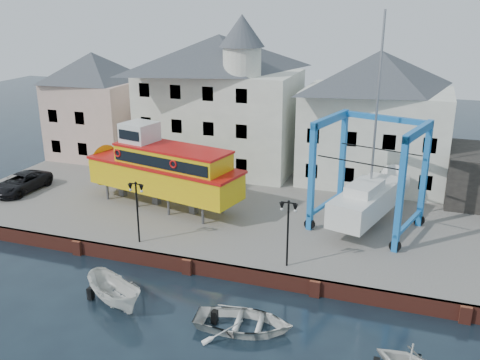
% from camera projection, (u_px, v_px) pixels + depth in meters
% --- Properties ---
extents(ground, '(140.00, 140.00, 0.00)m').
position_uv_depth(ground, '(188.00, 273.00, 33.20)').
color(ground, black).
rests_on(ground, ground).
extents(hardstanding, '(44.00, 22.00, 1.00)m').
position_uv_depth(hardstanding, '(245.00, 205.00, 42.86)').
color(hardstanding, '#605C56').
rests_on(hardstanding, ground).
extents(quay_wall, '(44.00, 0.47, 1.00)m').
position_uv_depth(quay_wall, '(188.00, 265.00, 33.13)').
color(quay_wall, maroon).
rests_on(quay_wall, ground).
extents(building_pink, '(8.00, 7.00, 10.30)m').
position_uv_depth(building_pink, '(96.00, 105.00, 52.91)').
color(building_pink, beige).
rests_on(building_pink, hardstanding).
extents(building_white_main, '(14.00, 8.30, 14.00)m').
position_uv_depth(building_white_main, '(220.00, 101.00, 48.78)').
color(building_white_main, beige).
rests_on(building_white_main, hardstanding).
extents(building_white_right, '(12.00, 8.00, 11.20)m').
position_uv_depth(building_white_right, '(376.00, 118.00, 45.23)').
color(building_white_right, beige).
rests_on(building_white_right, hardstanding).
extents(lamp_post_left, '(1.12, 0.32, 4.20)m').
position_uv_depth(lamp_post_left, '(136.00, 197.00, 34.17)').
color(lamp_post_left, black).
rests_on(lamp_post_left, hardstanding).
extents(lamp_post_right, '(1.12, 0.32, 4.20)m').
position_uv_depth(lamp_post_right, '(288.00, 217.00, 31.05)').
color(lamp_post_right, black).
rests_on(lamp_post_right, hardstanding).
extents(tour_boat, '(14.90, 6.50, 6.31)m').
position_uv_depth(tour_boat, '(155.00, 168.00, 40.70)').
color(tour_boat, '#59595E').
rests_on(tour_boat, hardstanding).
extents(travel_lift, '(7.95, 9.96, 14.58)m').
position_uv_depth(travel_lift, '(372.00, 191.00, 37.35)').
color(travel_lift, '#196CA9').
rests_on(travel_lift, hardstanding).
extents(van, '(2.67, 5.50, 1.51)m').
position_uv_depth(van, '(21.00, 183.00, 44.16)').
color(van, black).
rests_on(van, hardstanding).
extents(motorboat_a, '(4.87, 3.72, 1.78)m').
position_uv_depth(motorboat_a, '(116.00, 304.00, 29.84)').
color(motorboat_a, silver).
rests_on(motorboat_a, ground).
extents(motorboat_b, '(5.54, 4.27, 1.06)m').
position_uv_depth(motorboat_b, '(243.00, 329.00, 27.61)').
color(motorboat_b, silver).
rests_on(motorboat_b, ground).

